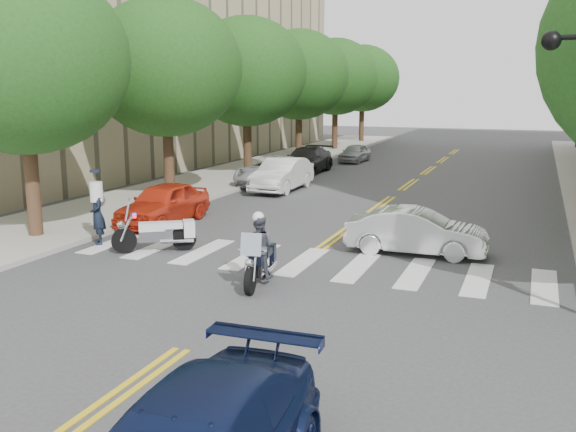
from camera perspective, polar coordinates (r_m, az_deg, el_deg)
The scene contains 17 objects.
ground at distance 12.12m, azimuth -9.42°, elevation -11.65°, with size 140.00×140.00×0.00m, color #38383A.
sidewalk_left at distance 35.37m, azimuth -4.62°, elevation 3.73°, with size 5.00×60.00×0.15m, color #9E9991.
tree_l_0 at distance 21.35m, azimuth -22.53°, elevation 12.76°, with size 6.40×6.40×8.45m.
tree_l_1 at distance 27.72m, azimuth -10.84°, elevation 12.86°, with size 6.40×6.40×8.45m.
tree_l_2 at distance 34.78m, azimuth -3.70°, elevation 12.67°, with size 6.40×6.40×8.45m.
tree_l_3 at distance 42.17m, azimuth 0.98°, elevation 12.44°, with size 6.40×6.40×8.45m.
tree_l_4 at distance 49.75m, azimuth 4.25°, elevation 12.23°, with size 6.40×6.40×8.45m.
tree_l_5 at distance 57.45m, azimuth 6.64°, elevation 12.05°, with size 6.40×6.40×8.45m.
motorcycle_police at distance 15.57m, azimuth -2.58°, elevation -3.19°, with size 0.83×2.21×1.80m.
motorcycle_parked at distance 19.09m, azimuth -11.17°, elevation -1.48°, with size 2.16×1.60×1.58m.
officer_standing at distance 20.28m, azimuth -16.56°, elevation 0.11°, with size 0.68×0.44×1.86m, color black.
convertible at distance 18.75m, azimuth 11.34°, elevation -1.37°, with size 1.39×3.98×1.31m, color silver.
parked_car_a at distance 22.91m, azimuth -11.02°, elevation 1.10°, with size 1.72×4.27×1.45m, color red.
parked_car_b at distance 29.93m, azimuth -0.53°, elevation 3.71°, with size 1.60×4.58×1.51m, color white.
parked_car_c at distance 31.72m, azimuth -1.38°, elevation 4.05°, with size 2.35×5.10×1.42m, color #B9BCC2.
parked_car_d at distance 36.36m, azimuth 1.66°, elevation 4.98°, with size 2.00×4.92×1.43m, color black.
parked_car_e at distance 41.95m, azimuth 5.95°, elevation 5.59°, with size 1.38×3.44×1.17m, color #AEAEB3.
Camera 1 is at (5.79, -9.56, 4.69)m, focal length 40.00 mm.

